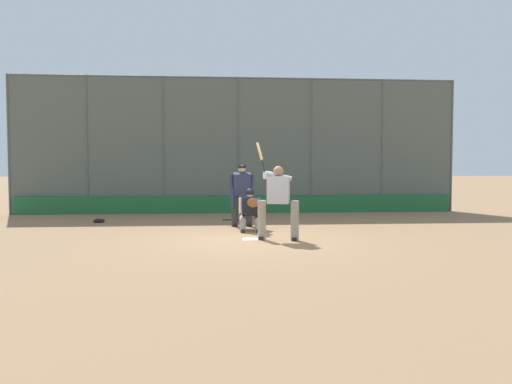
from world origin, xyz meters
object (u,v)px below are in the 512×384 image
batter_at_plate (278,200)px  spare_bat_near_backstop (239,220)px  fielding_glove_on_dirt (99,221)px  umpire_home (242,194)px  catcher_behind_plate (250,209)px

batter_at_plate → spare_bat_near_backstop: 4.31m
batter_at_plate → fielding_glove_on_dirt: 6.41m
batter_at_plate → umpire_home: (0.68, -2.67, 0.00)m
batter_at_plate → umpire_home: bearing=-61.3°
catcher_behind_plate → fielding_glove_on_dirt: (4.40, -2.46, -0.52)m
fielding_glove_on_dirt → umpire_home: bearing=162.5°
fielding_glove_on_dirt → batter_at_plate: bearing=140.9°
spare_bat_near_backstop → fielding_glove_on_dirt: 4.25m
batter_at_plate → spare_bat_near_backstop: size_ratio=2.70×
catcher_behind_plate → fielding_glove_on_dirt: bearing=-27.4°
spare_bat_near_backstop → fielding_glove_on_dirt: (4.25, 0.15, 0.03)m
umpire_home → fielding_glove_on_dirt: size_ratio=5.16×
umpire_home → fielding_glove_on_dirt: bearing=-17.8°
batter_at_plate → fielding_glove_on_dirt: (4.93, -4.01, -0.87)m
batter_at_plate → catcher_behind_plate: 1.67m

